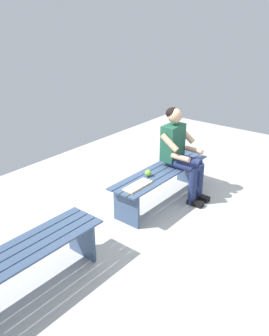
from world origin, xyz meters
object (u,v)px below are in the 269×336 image
(apple, at_px, (148,173))
(book_open, at_px, (138,186))
(bench_near, at_px, (161,178))
(bench_far, at_px, (22,261))
(person_seated, at_px, (180,150))

(apple, bearing_deg, book_open, 13.91)
(bench_near, xyz_separation_m, bench_far, (2.23, 0.00, -0.00))
(bench_far, height_order, person_seated, person_seated)
(bench_near, relative_size, apple, 19.35)
(bench_near, bearing_deg, bench_far, 0.00)
(bench_far, bearing_deg, bench_near, -180.00)
(person_seated, height_order, apple, person_seated)
(bench_near, distance_m, person_seated, 0.46)
(bench_far, distance_m, book_open, 1.66)
(bench_far, xyz_separation_m, apple, (-1.97, -0.04, 0.16))
(bench_far, relative_size, book_open, 4.03)
(bench_far, xyz_separation_m, person_seated, (-2.52, 0.10, 0.35))
(person_seated, bearing_deg, bench_near, -19.61)
(bench_near, xyz_separation_m, person_seated, (-0.29, 0.10, 0.35))
(person_seated, height_order, book_open, person_seated)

